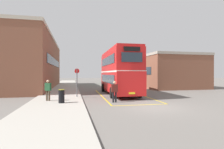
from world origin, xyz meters
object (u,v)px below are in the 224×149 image
object	(u,v)px
double_decker_bus	(119,71)
bus_stop_sign	(77,80)
pedestrian_waiting_near	(48,89)
litter_bin	(61,96)
single_deck_bus	(111,76)
pedestrian_boarding	(115,90)

from	to	relation	value
double_decker_bus	bus_stop_sign	world-z (taller)	double_decker_bus
pedestrian_waiting_near	litter_bin	distance (m)	1.72
single_deck_bus	pedestrian_boarding	size ratio (longest dim) A/B	5.91
pedestrian_waiting_near	bus_stop_sign	xyz separation A→B (m)	(2.25, 1.99, 0.62)
double_decker_bus	pedestrian_boarding	xyz separation A→B (m)	(-1.74, -5.37, -1.56)
pedestrian_waiting_near	litter_bin	bearing A→B (deg)	-49.53
single_deck_bus	litter_bin	xyz separation A→B (m)	(-9.02, -25.28, -1.01)
pedestrian_boarding	pedestrian_waiting_near	size ratio (longest dim) A/B	1.03
pedestrian_waiting_near	litter_bin	xyz separation A→B (m)	(1.08, -1.27, -0.44)
bus_stop_sign	litter_bin	bearing A→B (deg)	-109.82
pedestrian_boarding	double_decker_bus	bearing A→B (deg)	72.03
single_deck_bus	bus_stop_sign	bearing A→B (deg)	-109.60
litter_bin	pedestrian_boarding	bearing A→B (deg)	3.50
double_decker_bus	litter_bin	xyz separation A→B (m)	(-5.72, -5.62, -1.88)
single_deck_bus	pedestrian_waiting_near	xyz separation A→B (m)	(-10.10, -24.02, -0.58)
pedestrian_waiting_near	bus_stop_sign	world-z (taller)	bus_stop_sign
double_decker_bus	single_deck_bus	size ratio (longest dim) A/B	1.02
single_deck_bus	pedestrian_waiting_near	distance (m)	26.06
single_deck_bus	pedestrian_waiting_near	size ratio (longest dim) A/B	6.06
double_decker_bus	pedestrian_waiting_near	distance (m)	8.20
double_decker_bus	single_deck_bus	world-z (taller)	double_decker_bus
double_decker_bus	bus_stop_sign	distance (m)	5.19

